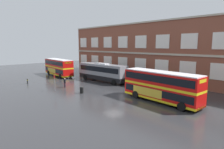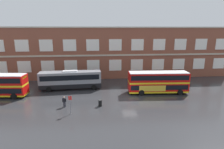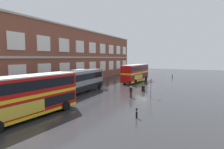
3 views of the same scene
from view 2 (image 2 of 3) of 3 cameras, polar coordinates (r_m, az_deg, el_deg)
ground_plane at (r=33.46m, az=4.97°, el=-6.65°), size 120.00×120.00×0.00m
brick_terminal_building at (r=47.37m, az=0.51°, el=7.01°), size 57.84×8.19×12.33m
double_decker_middle at (r=35.23m, az=14.15°, el=-2.29°), size 11.12×3.28×4.07m
touring_coach at (r=37.44m, az=-12.79°, el=-1.63°), size 12.13×3.44×3.80m
waiting_passenger at (r=29.42m, az=-14.68°, el=-8.09°), size 0.64×0.30×1.70m
bus_stand_flag at (r=26.62m, az=-12.89°, el=-8.74°), size 0.44×0.10×2.70m
station_litter_bin at (r=29.00m, az=-3.72°, el=-8.86°), size 0.60×0.60×1.03m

